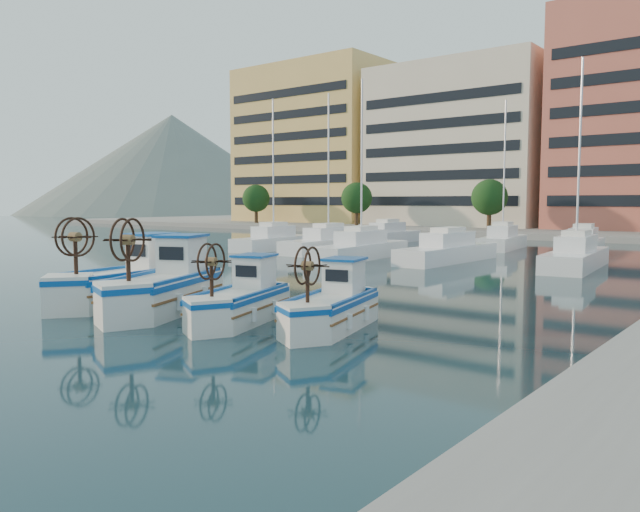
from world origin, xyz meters
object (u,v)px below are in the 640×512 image
Objects in this scene: fishing_boat_b at (165,285)px; fishing_boat_c at (241,299)px; fishing_boat_a at (128,279)px; fishing_boat_d at (332,305)px.

fishing_boat_b reaches higher than fishing_boat_c.
fishing_boat_d is at bearing -0.32° from fishing_boat_a.
fishing_boat_a is 1.24× the size of fishing_boat_c.
fishing_boat_c is 2.99m from fishing_boat_d.
fishing_boat_b is 3.34m from fishing_boat_c.
fishing_boat_d is at bearing 0.46° from fishing_boat_c.
fishing_boat_b is 1.28× the size of fishing_boat_d.
fishing_boat_c is (3.33, 0.29, -0.19)m from fishing_boat_b.
fishing_boat_b reaches higher than fishing_boat_d.
fishing_boat_d is (2.83, 0.94, -0.01)m from fishing_boat_c.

